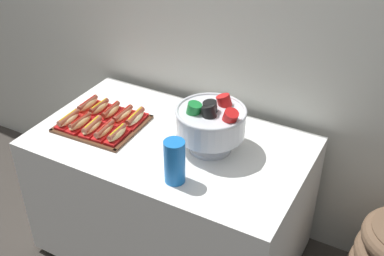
{
  "coord_description": "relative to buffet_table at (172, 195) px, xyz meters",
  "views": [
    {
      "loc": [
        1.05,
        -1.68,
        2.13
      ],
      "look_at": [
        0.09,
        0.06,
        0.83
      ],
      "focal_mm": 45.45,
      "sensor_mm": 36.0,
      "label": 1
    }
  ],
  "objects": [
    {
      "name": "cup_stack",
      "position": [
        0.18,
        -0.26,
        0.46
      ],
      "size": [
        0.09,
        0.09,
        0.21
      ],
      "color": "blue",
      "rests_on": "buffet_table"
    },
    {
      "name": "hot_dog_1",
      "position": [
        -0.45,
        -0.13,
        0.39
      ],
      "size": [
        0.07,
        0.17,
        0.06
      ],
      "color": "#B21414",
      "rests_on": "serving_tray"
    },
    {
      "name": "hot_dog_9",
      "position": [
        -0.24,
        0.04,
        0.39
      ],
      "size": [
        0.08,
        0.18,
        0.06
      ],
      "color": "red",
      "rests_on": "serving_tray"
    },
    {
      "name": "serving_tray",
      "position": [
        -0.38,
        -0.05,
        0.36
      ],
      "size": [
        0.42,
        0.37,
        0.01
      ],
      "color": "#56331E",
      "rests_on": "buffet_table"
    },
    {
      "name": "hot_dog_3",
      "position": [
        -0.3,
        -0.12,
        0.39
      ],
      "size": [
        0.07,
        0.16,
        0.06
      ],
      "color": "red",
      "rests_on": "serving_tray"
    },
    {
      "name": "hot_dog_6",
      "position": [
        -0.46,
        0.03,
        0.39
      ],
      "size": [
        0.06,
        0.16,
        0.06
      ],
      "color": "red",
      "rests_on": "serving_tray"
    },
    {
      "name": "hot_dog_2",
      "position": [
        -0.38,
        -0.13,
        0.39
      ],
      "size": [
        0.08,
        0.17,
        0.06
      ],
      "color": "#B21414",
      "rests_on": "serving_tray"
    },
    {
      "name": "hot_dog_8",
      "position": [
        -0.31,
        0.04,
        0.39
      ],
      "size": [
        0.06,
        0.16,
        0.06
      ],
      "color": "red",
      "rests_on": "serving_tray"
    },
    {
      "name": "ground_plane",
      "position": [
        0.0,
        0.0,
        -0.4
      ],
      "size": [
        10.0,
        10.0,
        0.0
      ],
      "primitive_type": "plane",
      "color": "#38332D"
    },
    {
      "name": "hot_dog_5",
      "position": [
        -0.53,
        0.03,
        0.39
      ],
      "size": [
        0.06,
        0.17,
        0.06
      ],
      "color": "red",
      "rests_on": "serving_tray"
    },
    {
      "name": "back_wall",
      "position": [
        0.0,
        0.5,
        0.9
      ],
      "size": [
        6.0,
        0.1,
        2.6
      ],
      "primitive_type": "cube",
      "color": "beige",
      "rests_on": "ground_plane"
    },
    {
      "name": "hot_dog_7",
      "position": [
        -0.39,
        0.04,
        0.39
      ],
      "size": [
        0.08,
        0.16,
        0.06
      ],
      "color": "#B21414",
      "rests_on": "serving_tray"
    },
    {
      "name": "buffet_table",
      "position": [
        0.0,
        0.0,
        0.0
      ],
      "size": [
        1.36,
        0.8,
        0.76
      ],
      "color": "white",
      "rests_on": "ground_plane"
    },
    {
      "name": "hot_dog_0",
      "position": [
        -0.53,
        -0.13,
        0.39
      ],
      "size": [
        0.07,
        0.16,
        0.06
      ],
      "color": "#B21414",
      "rests_on": "serving_tray"
    },
    {
      "name": "punch_bowl",
      "position": [
        0.21,
        0.04,
        0.51
      ],
      "size": [
        0.34,
        0.34,
        0.27
      ],
      "color": "silver",
      "rests_on": "buffet_table"
    },
    {
      "name": "hot_dog_4",
      "position": [
        -0.23,
        -0.12,
        0.39
      ],
      "size": [
        0.07,
        0.16,
        0.06
      ],
      "color": "#B21414",
      "rests_on": "serving_tray"
    }
  ]
}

